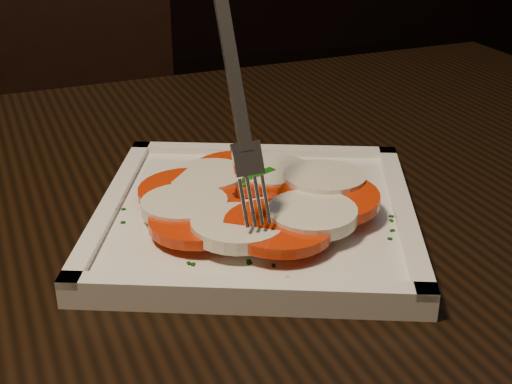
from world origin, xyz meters
TOP-DOWN VIEW (x-y plane):
  - table at (-0.23, -0.22)m, footprint 1.28×0.93m
  - chair at (-0.33, 0.47)m, footprint 0.47×0.47m
  - plate at (-0.17, -0.25)m, footprint 0.32×0.32m
  - caprese_salad at (-0.17, -0.25)m, footprint 0.21×0.21m
  - fork at (-0.20, -0.27)m, footprint 0.04×0.09m

SIDE VIEW (x-z plane):
  - chair at x=-0.33m, z-range 0.07..1.00m
  - table at x=-0.23m, z-range 0.28..1.03m
  - plate at x=-0.17m, z-range 0.75..0.76m
  - caprese_salad at x=-0.17m, z-range 0.76..0.79m
  - fork at x=-0.20m, z-range 0.79..0.96m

